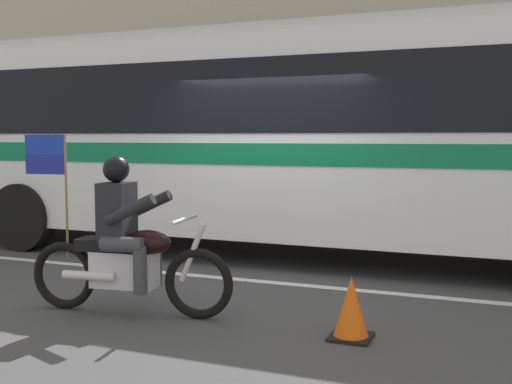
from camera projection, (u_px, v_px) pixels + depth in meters
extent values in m
plane|color=#3D3D3F|center=(269.00, 271.00, 8.14)|extent=(60.00, 60.00, 0.00)
cube|color=gray|center=(355.00, 218.00, 12.86)|extent=(28.00, 3.80, 0.15)
cube|color=silver|center=(252.00, 280.00, 7.58)|extent=(26.60, 0.14, 0.01)
cube|color=#B2A893|center=(379.00, 6.00, 14.57)|extent=(28.00, 0.80, 9.60)
cube|color=#4C606B|center=(375.00, 67.00, 14.29)|extent=(25.76, 0.10, 1.40)
cube|color=white|center=(295.00, 138.00, 9.11)|extent=(12.99, 2.67, 2.70)
cube|color=black|center=(295.00, 101.00, 9.07)|extent=(11.96, 2.70, 0.96)
cube|color=#0F7247|center=(295.00, 152.00, 9.13)|extent=(12.73, 2.69, 0.28)
cube|color=silver|center=(296.00, 41.00, 8.99)|extent=(12.73, 2.54, 0.16)
cylinder|color=black|center=(23.00, 217.00, 9.60)|extent=(1.04, 0.30, 1.04)
torus|color=black|center=(199.00, 284.00, 5.97)|extent=(0.70, 0.18, 0.69)
torus|color=black|center=(64.00, 275.00, 6.33)|extent=(0.70, 0.18, 0.69)
cube|color=silver|center=(125.00, 269.00, 6.15)|extent=(0.67, 0.36, 0.36)
ellipsoid|color=black|center=(147.00, 242.00, 6.07)|extent=(0.51, 0.34, 0.24)
cube|color=black|center=(106.00, 244.00, 6.18)|extent=(0.59, 0.33, 0.12)
cylinder|color=silver|center=(192.00, 253.00, 5.96)|extent=(0.28, 0.09, 0.58)
cylinder|color=silver|center=(184.00, 219.00, 5.95)|extent=(0.12, 0.64, 0.04)
cylinder|color=silver|center=(89.00, 276.00, 6.08)|extent=(0.56, 0.16, 0.09)
cube|color=black|center=(117.00, 211.00, 6.12)|extent=(0.32, 0.39, 0.56)
sphere|color=black|center=(116.00, 169.00, 6.08)|extent=(0.26, 0.26, 0.26)
cylinder|color=#38383D|center=(138.00, 239.00, 6.29)|extent=(0.44, 0.20, 0.15)
cylinder|color=#38383D|center=(155.00, 263.00, 6.26)|extent=(0.13, 0.13, 0.46)
cylinder|color=#38383D|center=(122.00, 245.00, 5.94)|extent=(0.44, 0.20, 0.15)
cylinder|color=#38383D|center=(140.00, 270.00, 5.91)|extent=(0.13, 0.13, 0.46)
cylinder|color=black|center=(148.00, 205.00, 6.25)|extent=(0.53, 0.17, 0.32)
cylinder|color=black|center=(130.00, 210.00, 5.86)|extent=(0.53, 0.17, 0.32)
cylinder|color=olive|center=(66.00, 197.00, 6.25)|extent=(0.02, 0.02, 1.25)
cube|color=#1933A5|center=(45.00, 144.00, 6.26)|extent=(0.44, 0.07, 0.20)
cube|color=navy|center=(45.00, 164.00, 6.27)|extent=(0.44, 0.07, 0.20)
cone|color=#EA590F|center=(351.00, 308.00, 5.39)|extent=(0.32, 0.32, 0.55)
cube|color=black|center=(351.00, 337.00, 5.41)|extent=(0.36, 0.36, 0.03)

